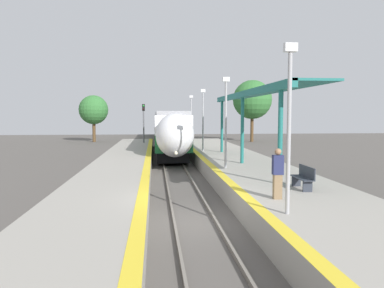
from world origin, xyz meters
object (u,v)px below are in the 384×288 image
at_px(platform_bench, 304,177).
at_px(lamppost_farthest, 191,115).
at_px(railway_signal, 144,123).
at_px(lamppost_near, 289,117).
at_px(lamppost_mid, 226,116).
at_px(person_waiting, 278,173).
at_px(lamppost_far, 203,115).
at_px(train, 165,126).

distance_m(platform_bench, lamppost_farthest, 25.10).
bearing_deg(platform_bench, railway_signal, 105.33).
height_order(lamppost_near, lamppost_mid, same).
bearing_deg(person_waiting, railway_signal, 101.23).
relative_size(lamppost_near, lamppost_far, 1.00).
bearing_deg(person_waiting, train, 94.42).
bearing_deg(train, person_waiting, -85.58).
bearing_deg(person_waiting, platform_bench, 44.77).
xyz_separation_m(person_waiting, railway_signal, (-5.25, 26.42, 1.13)).
height_order(lamppost_mid, lamppost_far, same).
bearing_deg(person_waiting, lamppost_far, 91.16).
bearing_deg(railway_signal, person_waiting, -78.77).
bearing_deg(train, platform_bench, -82.79).
bearing_deg(lamppost_farthest, lamppost_mid, -90.00).
height_order(person_waiting, railway_signal, railway_signal).
xyz_separation_m(person_waiting, lamppost_near, (-0.34, -1.91, 1.91)).
distance_m(platform_bench, person_waiting, 2.25).
bearing_deg(platform_bench, person_waiting, -135.23).
xyz_separation_m(platform_bench, lamppost_far, (-1.91, 15.46, 2.34)).
xyz_separation_m(lamppost_far, lamppost_farthest, (0.00, 9.46, 0.00)).
xyz_separation_m(railway_signal, lamppost_near, (4.90, -28.33, 0.78)).
distance_m(train, lamppost_near, 37.94).
bearing_deg(lamppost_farthest, railway_signal, -179.38).
relative_size(platform_bench, railway_signal, 0.31).
height_order(train, lamppost_farthest, lamppost_farthest).
height_order(railway_signal, lamppost_far, lamppost_far).
height_order(lamppost_near, lamppost_farthest, same).
height_order(platform_bench, lamppost_mid, lamppost_mid).
relative_size(person_waiting, lamppost_farthest, 0.36).
height_order(lamppost_near, lamppost_far, same).
bearing_deg(platform_bench, lamppost_farthest, 94.39).
distance_m(person_waiting, lamppost_mid, 7.80).
bearing_deg(lamppost_mid, railway_signal, 104.57).
xyz_separation_m(platform_bench, lamppost_farthest, (-1.91, 24.92, 2.34)).
relative_size(lamppost_far, lamppost_farthest, 1.00).
bearing_deg(lamppost_mid, person_waiting, -87.39).
relative_size(platform_bench, lamppost_farthest, 0.31).
height_order(person_waiting, lamppost_near, lamppost_near).
distance_m(train, platform_bench, 34.66).
relative_size(person_waiting, lamppost_near, 0.36).
xyz_separation_m(platform_bench, lamppost_near, (-1.91, -3.46, 2.34)).
distance_m(train, lamppost_farthest, 9.86).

